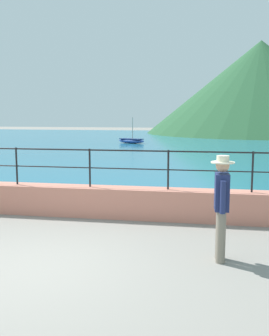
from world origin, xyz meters
name	(u,v)px	position (x,y,z in m)	size (l,w,h in m)	color
ground_plane	(33,266)	(0.00, 0.00, 0.00)	(120.00, 120.00, 0.00)	gray
promenade_wall	(90,201)	(0.00, 3.20, 0.35)	(20.00, 0.56, 0.70)	tan
railing	(90,160)	(0.00, 3.20, 1.32)	(18.44, 0.04, 0.90)	black
lake_water	(171,143)	(0.00, 25.84, 0.03)	(64.00, 44.32, 0.06)	#236B89
hill_main	(259,88)	(8.79, 43.22, 5.37)	(26.45, 26.45, 10.74)	#285633
person_walking	(222,203)	(2.93, 0.78, 0.98)	(0.38, 0.57, 1.75)	slate
boat_2	(131,141)	(-3.07, 24.97, 0.26)	(2.47, 1.73, 2.04)	#2D4C9E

